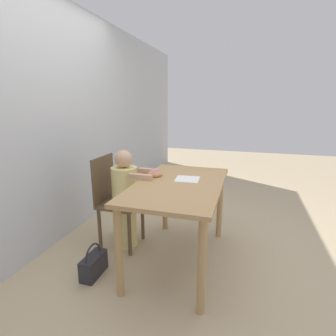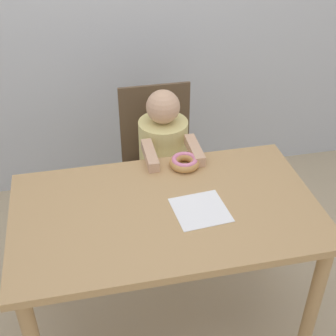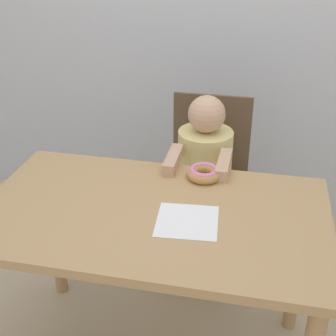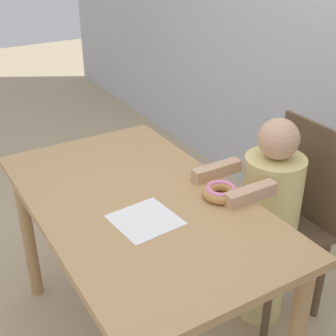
# 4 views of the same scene
# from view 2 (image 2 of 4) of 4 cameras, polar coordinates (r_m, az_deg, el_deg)

# --- Properties ---
(ground_plane) EXTENTS (12.00, 12.00, 0.00)m
(ground_plane) POSITION_cam_2_polar(r_m,az_deg,el_deg) (2.50, -0.21, -18.59)
(ground_plane) COLOR tan
(wall_back) EXTENTS (8.00, 0.05, 2.50)m
(wall_back) POSITION_cam_2_polar(r_m,az_deg,el_deg) (2.93, -6.06, 19.62)
(wall_back) COLOR silver
(wall_back) RESTS_ON ground_plane
(dining_table) EXTENTS (1.27, 0.75, 0.77)m
(dining_table) POSITION_cam_2_polar(r_m,az_deg,el_deg) (2.01, -0.24, -7.31)
(dining_table) COLOR tan
(dining_table) RESTS_ON ground_plane
(chair) EXTENTS (0.40, 0.39, 0.94)m
(chair) POSITION_cam_2_polar(r_m,az_deg,el_deg) (2.68, -1.05, 0.19)
(chair) COLOR brown
(chair) RESTS_ON ground_plane
(child_figure) EXTENTS (0.27, 0.46, 1.01)m
(child_figure) POSITION_cam_2_polar(r_m,az_deg,el_deg) (2.57, -0.53, -0.94)
(child_figure) COLOR #E0D17F
(child_figure) RESTS_ON ground_plane
(donut) EXTENTS (0.14, 0.14, 0.05)m
(donut) POSITION_cam_2_polar(r_m,az_deg,el_deg) (2.17, 2.03, 0.76)
(donut) COLOR tan
(donut) RESTS_ON dining_table
(napkin) EXTENTS (0.23, 0.23, 0.00)m
(napkin) POSITION_cam_2_polar(r_m,az_deg,el_deg) (1.93, 3.97, -5.12)
(napkin) COLOR white
(napkin) RESTS_ON dining_table
(handbag) EXTENTS (0.28, 0.12, 0.30)m
(handbag) POSITION_cam_2_polar(r_m,az_deg,el_deg) (2.84, -11.55, -8.18)
(handbag) COLOR #232328
(handbag) RESTS_ON ground_plane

